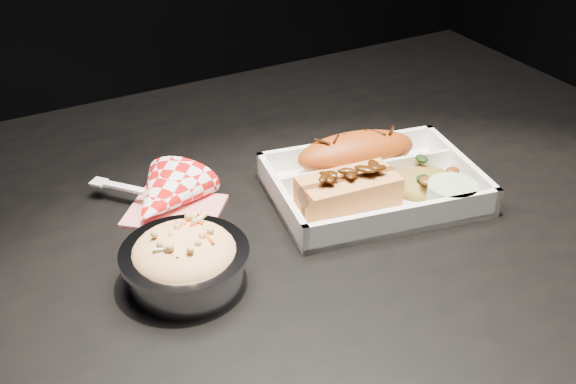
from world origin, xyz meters
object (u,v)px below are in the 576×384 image
(foil_coleslaw_cup, at_px, (185,259))
(napkin_fork, at_px, (163,198))
(hotdog, at_px, (348,190))
(food_tray, at_px, (373,189))
(dining_table, at_px, (278,261))
(fried_pastry, at_px, (356,152))

(foil_coleslaw_cup, bearing_deg, napkin_fork, 78.86)
(foil_coleslaw_cup, relative_size, napkin_fork, 0.84)
(napkin_fork, bearing_deg, hotdog, 18.72)
(food_tray, bearing_deg, napkin_fork, 168.80)
(dining_table, height_order, food_tray, food_tray)
(dining_table, bearing_deg, hotdog, -44.36)
(food_tray, distance_m, napkin_fork, 0.26)
(fried_pastry, height_order, hotdog, hotdog)
(food_tray, relative_size, napkin_fork, 1.73)
(dining_table, height_order, foil_coleslaw_cup, foil_coleslaw_cup)
(food_tray, relative_size, foil_coleslaw_cup, 2.07)
(dining_table, bearing_deg, napkin_fork, 158.33)
(hotdog, height_order, foil_coleslaw_cup, foil_coleslaw_cup)
(fried_pastry, bearing_deg, hotdog, -128.96)
(foil_coleslaw_cup, bearing_deg, food_tray, 10.39)
(food_tray, height_order, fried_pastry, fried_pastry)
(fried_pastry, xyz_separation_m, hotdog, (-0.06, -0.07, -0.00))
(fried_pastry, relative_size, foil_coleslaw_cup, 1.19)
(fried_pastry, xyz_separation_m, foil_coleslaw_cup, (-0.28, -0.10, -0.00))
(food_tray, bearing_deg, foil_coleslaw_cup, -159.41)
(napkin_fork, bearing_deg, food_tray, 27.78)
(hotdog, bearing_deg, dining_table, 140.59)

